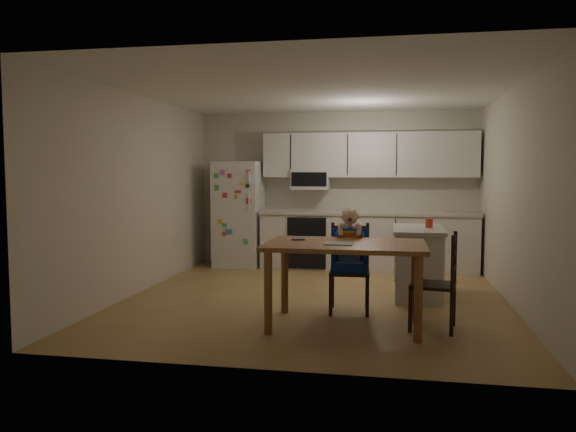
# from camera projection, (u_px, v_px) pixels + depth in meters

# --- Properties ---
(room) EXTENTS (4.52, 5.01, 2.51)m
(room) POSITION_uv_depth(u_px,v_px,m) (320.00, 194.00, 7.17)
(room) COLOR #9C7440
(room) RESTS_ON ground
(refrigerator) EXTENTS (0.72, 0.70, 1.70)m
(refrigerator) POSITION_uv_depth(u_px,v_px,m) (239.00, 214.00, 9.12)
(refrigerator) COLOR silver
(refrigerator) RESTS_ON ground
(kitchen_run) EXTENTS (3.37, 0.62, 2.15)m
(kitchen_run) POSITION_uv_depth(u_px,v_px,m) (366.00, 214.00, 8.83)
(kitchen_run) COLOR silver
(kitchen_run) RESTS_ON ground
(kitchen_island) EXTENTS (0.60, 1.15, 0.85)m
(kitchen_island) POSITION_uv_depth(u_px,v_px,m) (418.00, 262.00, 6.93)
(kitchen_island) COLOR silver
(kitchen_island) RESTS_ON ground
(red_cup) EXTENTS (0.09, 0.09, 0.11)m
(red_cup) POSITION_uv_depth(u_px,v_px,m) (429.00, 223.00, 6.92)
(red_cup) COLOR red
(red_cup) RESTS_ON kitchen_island
(dining_table) EXTENTS (1.56, 1.00, 0.84)m
(dining_table) POSITION_uv_depth(u_px,v_px,m) (345.00, 254.00, 5.54)
(dining_table) COLOR brown
(dining_table) RESTS_ON ground
(napkin) EXTENTS (0.27, 0.24, 0.01)m
(napkin) POSITION_uv_depth(u_px,v_px,m) (339.00, 244.00, 5.43)
(napkin) COLOR silver
(napkin) RESTS_ON dining_table
(toddler_spoon) EXTENTS (0.12, 0.06, 0.02)m
(toddler_spoon) POSITION_uv_depth(u_px,v_px,m) (297.00, 240.00, 5.73)
(toddler_spoon) COLOR #0A34BD
(toddler_spoon) RESTS_ON dining_table
(chair_booster) EXTENTS (0.45, 0.45, 1.14)m
(chair_booster) POSITION_uv_depth(u_px,v_px,m) (350.00, 249.00, 6.15)
(chair_booster) COLOR black
(chair_booster) RESTS_ON ground
(chair_side) EXTENTS (0.48, 0.48, 0.95)m
(chair_side) POSITION_uv_depth(u_px,v_px,m) (443.00, 275.00, 5.41)
(chair_side) COLOR black
(chair_side) RESTS_ON ground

